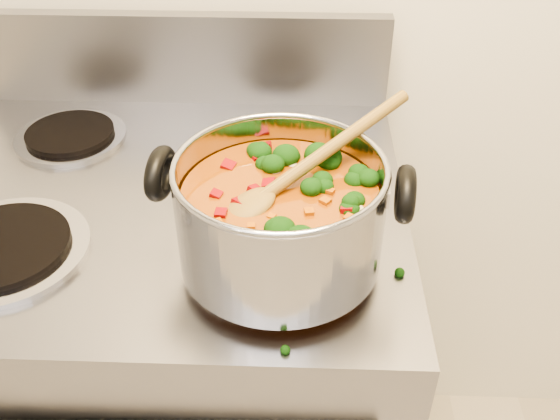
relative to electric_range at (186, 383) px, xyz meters
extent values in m
cube|color=gray|center=(0.00, 0.00, -0.01)|extent=(0.72, 0.63, 0.92)
cube|color=gray|center=(0.00, 0.29, 0.53)|extent=(0.72, 0.03, 0.16)
cylinder|color=#A5A5AD|center=(-0.17, -0.14, 0.46)|extent=(0.22, 0.22, 0.01)
cylinder|color=black|center=(-0.17, -0.14, 0.46)|extent=(0.17, 0.17, 0.01)
cylinder|color=#A5A5AD|center=(0.17, -0.14, 0.46)|extent=(0.22, 0.22, 0.01)
cylinder|color=black|center=(0.17, -0.14, 0.46)|extent=(0.17, 0.17, 0.01)
cylinder|color=#A5A5AD|center=(-0.17, 0.14, 0.46)|extent=(0.18, 0.18, 0.01)
cylinder|color=black|center=(-0.17, 0.14, 0.46)|extent=(0.14, 0.14, 0.01)
cylinder|color=#A5A5AD|center=(0.17, 0.14, 0.46)|extent=(0.18, 0.18, 0.01)
cylinder|color=black|center=(0.17, 0.14, 0.46)|extent=(0.14, 0.14, 0.01)
cylinder|color=#9C9CA4|center=(0.19, -0.16, 0.54)|extent=(0.25, 0.25, 0.13)
torus|color=#9C9CA4|center=(0.19, -0.16, 0.60)|extent=(0.25, 0.25, 0.01)
cylinder|color=#88360C|center=(0.19, -0.16, 0.52)|extent=(0.23, 0.23, 0.10)
torus|color=black|center=(0.05, -0.14, 0.58)|extent=(0.03, 0.08, 0.08)
torus|color=black|center=(0.33, -0.17, 0.58)|extent=(0.03, 0.08, 0.08)
ellipsoid|color=black|center=(0.24, -0.22, 0.57)|extent=(0.04, 0.04, 0.03)
ellipsoid|color=black|center=(0.27, -0.17, 0.57)|extent=(0.04, 0.04, 0.03)
ellipsoid|color=black|center=(0.11, -0.15, 0.57)|extent=(0.04, 0.04, 0.03)
ellipsoid|color=black|center=(0.25, -0.19, 0.57)|extent=(0.04, 0.04, 0.03)
ellipsoid|color=black|center=(0.21, -0.25, 0.57)|extent=(0.04, 0.04, 0.03)
ellipsoid|color=black|center=(0.12, -0.13, 0.57)|extent=(0.04, 0.04, 0.03)
ellipsoid|color=black|center=(0.26, -0.21, 0.57)|extent=(0.04, 0.04, 0.03)
ellipsoid|color=black|center=(0.22, -0.08, 0.57)|extent=(0.04, 0.04, 0.03)
ellipsoid|color=black|center=(0.09, -0.14, 0.57)|extent=(0.04, 0.04, 0.03)
ellipsoid|color=maroon|center=(0.18, -0.23, 0.57)|extent=(0.01, 0.01, 0.01)
ellipsoid|color=maroon|center=(0.23, -0.13, 0.57)|extent=(0.01, 0.01, 0.01)
ellipsoid|color=maroon|center=(0.18, -0.17, 0.57)|extent=(0.01, 0.01, 0.01)
ellipsoid|color=maroon|center=(0.13, -0.09, 0.57)|extent=(0.01, 0.01, 0.01)
ellipsoid|color=maroon|center=(0.17, -0.09, 0.57)|extent=(0.01, 0.01, 0.01)
ellipsoid|color=maroon|center=(0.16, -0.22, 0.57)|extent=(0.01, 0.01, 0.01)
ellipsoid|color=maroon|center=(0.18, -0.20, 0.57)|extent=(0.01, 0.01, 0.01)
ellipsoid|color=maroon|center=(0.19, -0.21, 0.57)|extent=(0.01, 0.01, 0.01)
ellipsoid|color=maroon|center=(0.20, -0.21, 0.57)|extent=(0.01, 0.01, 0.01)
ellipsoid|color=maroon|center=(0.19, -0.24, 0.57)|extent=(0.01, 0.01, 0.01)
ellipsoid|color=maroon|center=(0.23, -0.11, 0.57)|extent=(0.01, 0.01, 0.01)
ellipsoid|color=maroon|center=(0.22, -0.25, 0.57)|extent=(0.01, 0.01, 0.01)
ellipsoid|color=#A04D08|center=(0.20, -0.25, 0.57)|extent=(0.01, 0.01, 0.01)
ellipsoid|color=#A04D08|center=(0.21, -0.11, 0.57)|extent=(0.01, 0.01, 0.01)
ellipsoid|color=#A04D08|center=(0.26, -0.20, 0.57)|extent=(0.01, 0.01, 0.01)
ellipsoid|color=#A04D08|center=(0.20, -0.19, 0.57)|extent=(0.01, 0.01, 0.01)
ellipsoid|color=#A04D08|center=(0.10, -0.20, 0.57)|extent=(0.01, 0.01, 0.01)
ellipsoid|color=#A04D08|center=(0.24, -0.13, 0.57)|extent=(0.01, 0.01, 0.01)
ellipsoid|color=#A04D08|center=(0.27, -0.17, 0.57)|extent=(0.01, 0.01, 0.01)
ellipsoid|color=#A04D08|center=(0.25, -0.12, 0.57)|extent=(0.01, 0.01, 0.01)
ellipsoid|color=#A04D08|center=(0.13, -0.17, 0.57)|extent=(0.01, 0.01, 0.01)
ellipsoid|color=#A04D08|center=(0.22, -0.21, 0.57)|extent=(0.01, 0.01, 0.01)
ellipsoid|color=#C4B186|center=(0.10, -0.18, 0.57)|extent=(0.02, 0.02, 0.01)
ellipsoid|color=#C4B186|center=(0.26, -0.22, 0.57)|extent=(0.02, 0.02, 0.01)
ellipsoid|color=#C4B186|center=(0.15, -0.13, 0.57)|extent=(0.02, 0.02, 0.01)
ellipsoid|color=#C4B186|center=(0.20, -0.25, 0.57)|extent=(0.02, 0.02, 0.01)
ellipsoid|color=#C4B186|center=(0.18, -0.19, 0.57)|extent=(0.02, 0.02, 0.01)
ellipsoid|color=olive|center=(0.15, -0.19, 0.57)|extent=(0.08, 0.08, 0.04)
cylinder|color=olive|center=(0.25, -0.11, 0.60)|extent=(0.20, 0.17, 0.08)
ellipsoid|color=black|center=(-0.01, -0.06, 0.46)|extent=(0.01, 0.01, 0.01)
ellipsoid|color=black|center=(-0.02, -0.17, 0.46)|extent=(0.01, 0.01, 0.01)
ellipsoid|color=black|center=(0.32, -0.01, 0.46)|extent=(0.01, 0.01, 0.01)
camera|label=1|loc=(0.21, -0.74, 0.98)|focal=40.00mm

